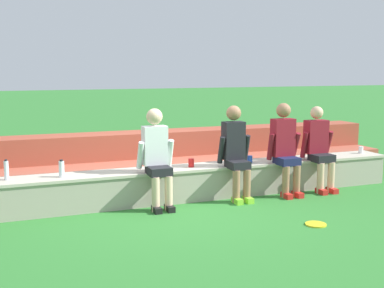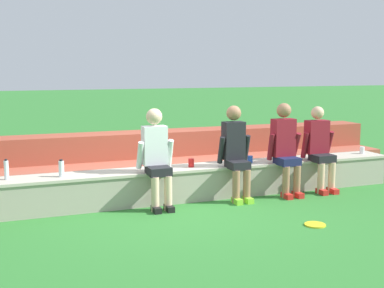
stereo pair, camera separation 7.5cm
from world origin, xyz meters
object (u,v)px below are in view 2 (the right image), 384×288
(person_right_of_center, at_px, (285,146))
(water_bottle_center_gap, at_px, (61,169))
(plastic_cup_right_end, at_px, (191,163))
(plastic_cup_left_end, at_px, (362,150))
(plastic_cup_middle, at_px, (250,159))
(person_far_right, at_px, (319,146))
(person_left_of_center, at_px, (156,155))
(water_bottle_mid_right, at_px, (294,151))
(frisbee, at_px, (315,225))
(person_center, at_px, (236,150))
(water_bottle_near_right, at_px, (6,170))

(person_right_of_center, xyz_separation_m, water_bottle_center_gap, (-3.39, 0.24, -0.16))
(plastic_cup_right_end, height_order, plastic_cup_left_end, plastic_cup_right_end)
(plastic_cup_middle, distance_m, plastic_cup_left_end, 2.23)
(person_far_right, xyz_separation_m, plastic_cup_left_end, (1.08, 0.28, -0.17))
(person_left_of_center, height_order, plastic_cup_left_end, person_left_of_center)
(water_bottle_mid_right, relative_size, frisbee, 0.96)
(person_far_right, distance_m, water_bottle_center_gap, 4.05)
(person_right_of_center, relative_size, water_bottle_center_gap, 5.96)
(person_center, distance_m, person_right_of_center, 0.85)
(person_far_right, distance_m, plastic_cup_middle, 1.17)
(person_right_of_center, bearing_deg, water_bottle_mid_right, 41.82)
(person_left_of_center, relative_size, person_right_of_center, 0.98)
(person_far_right, height_order, plastic_cup_left_end, person_far_right)
(person_far_right, distance_m, plastic_cup_left_end, 1.13)
(water_bottle_center_gap, height_order, plastic_cup_left_end, water_bottle_center_gap)
(person_center, height_order, person_far_right, person_center)
(person_center, xyz_separation_m, person_right_of_center, (0.85, -0.01, 0.01))
(person_far_right, xyz_separation_m, plastic_cup_right_end, (-2.13, 0.21, -0.17))
(person_center, relative_size, frisbee, 5.30)
(person_right_of_center, xyz_separation_m, plastic_cup_left_end, (1.74, 0.31, -0.21))
(person_center, height_order, water_bottle_near_right, person_center)
(person_left_of_center, height_order, person_far_right, person_left_of_center)
(person_left_of_center, relative_size, plastic_cup_left_end, 11.74)
(person_left_of_center, distance_m, person_right_of_center, 2.09)
(person_far_right, bearing_deg, plastic_cup_middle, 169.87)
(person_right_of_center, distance_m, frisbee, 1.77)
(person_left_of_center, height_order, plastic_cup_right_end, person_left_of_center)
(water_bottle_center_gap, bearing_deg, plastic_cup_left_end, 0.82)
(water_bottle_mid_right, bearing_deg, water_bottle_near_right, -179.81)
(plastic_cup_left_end, xyz_separation_m, frisbee, (-2.20, -1.84, -0.55))
(person_left_of_center, distance_m, person_far_right, 2.75)
(person_right_of_center, xyz_separation_m, frisbee, (-0.46, -1.52, -0.76))
(person_left_of_center, xyz_separation_m, frisbee, (1.63, -1.54, -0.75))
(person_right_of_center, height_order, water_bottle_mid_right, person_right_of_center)
(water_bottle_mid_right, bearing_deg, plastic_cup_middle, -174.06)
(person_far_right, distance_m, water_bottle_near_right, 4.76)
(water_bottle_near_right, xyz_separation_m, plastic_cup_left_end, (5.83, -0.00, -0.07))
(water_bottle_center_gap, height_order, plastic_cup_right_end, water_bottle_center_gap)
(person_right_of_center, bearing_deg, plastic_cup_left_end, 10.21)
(person_center, height_order, person_right_of_center, person_right_of_center)
(plastic_cup_right_end, distance_m, frisbee, 2.11)
(person_center, bearing_deg, water_bottle_center_gap, 174.74)
(person_right_of_center, relative_size, water_bottle_mid_right, 5.61)
(person_far_right, relative_size, water_bottle_mid_right, 5.32)
(frisbee, bearing_deg, water_bottle_mid_right, 65.81)
(person_right_of_center, bearing_deg, plastic_cup_middle, 153.76)
(frisbee, bearing_deg, plastic_cup_right_end, 119.78)
(person_center, bearing_deg, person_far_right, 1.13)
(water_bottle_mid_right, relative_size, plastic_cup_middle, 2.31)
(person_center, xyz_separation_m, water_bottle_center_gap, (-2.53, 0.23, -0.15))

